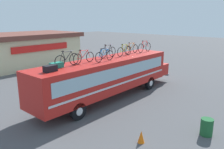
{
  "coord_description": "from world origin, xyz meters",
  "views": [
    {
      "loc": [
        -11.31,
        -10.34,
        5.63
      ],
      "look_at": [
        0.56,
        0.0,
        1.68
      ],
      "focal_mm": 36.22,
      "sensor_mm": 36.0,
      "label": 1
    }
  ],
  "objects": [
    {
      "name": "trash_bin",
      "position": [
        -0.63,
        -7.2,
        0.43
      ],
      "size": [
        0.6,
        0.6,
        0.86
      ],
      "primitive_type": "cylinder",
      "color": "#1E592D",
      "rests_on": "ground"
    },
    {
      "name": "ground_plane",
      "position": [
        0.0,
        0.0,
        0.0
      ],
      "size": [
        120.0,
        120.0,
        0.0
      ],
      "primitive_type": "plane",
      "color": "#4C4C4F"
    },
    {
      "name": "rooftop_bicycle_3",
      "position": [
        -0.67,
        -0.42,
        3.24
      ],
      "size": [
        1.73,
        0.44,
        0.87
      ],
      "color": "black",
      "rests_on": "bus"
    },
    {
      "name": "rooftop_bicycle_7",
      "position": [
        4.59,
        -0.08,
        3.28
      ],
      "size": [
        1.83,
        0.44,
        0.98
      ],
      "color": "black",
      "rests_on": "bus"
    },
    {
      "name": "rooftop_bicycle_2",
      "position": [
        -1.97,
        0.14,
        3.25
      ],
      "size": [
        1.71,
        0.44,
        0.88
      ],
      "color": "black",
      "rests_on": "bus"
    },
    {
      "name": "rooftop_bicycle_6",
      "position": [
        3.23,
        0.29,
        3.25
      ],
      "size": [
        1.76,
        0.44,
        0.9
      ],
      "color": "black",
      "rests_on": "bus"
    },
    {
      "name": "rooftop_bicycle_4",
      "position": [
        0.58,
        0.42,
        3.27
      ],
      "size": [
        1.69,
        0.44,
        0.96
      ],
      "color": "black",
      "rests_on": "bus"
    },
    {
      "name": "luggage_bag_1",
      "position": [
        -4.72,
        -0.29,
        3.05
      ],
      "size": [
        0.7,
        0.37,
        0.34
      ],
      "primitive_type": "cube",
      "color": "black",
      "rests_on": "bus"
    },
    {
      "name": "roadside_building",
      "position": [
        2.5,
        15.78,
        1.96
      ],
      "size": [
        12.44,
        7.67,
        3.85
      ],
      "color": "beige",
      "rests_on": "ground"
    },
    {
      "name": "bus",
      "position": [
        0.26,
        0.0,
        1.74
      ],
      "size": [
        13.02,
        2.51,
        2.88
      ],
      "color": "red",
      "rests_on": "ground"
    },
    {
      "name": "rooftop_bicycle_5",
      "position": [
        1.96,
        -0.01,
        3.26
      ],
      "size": [
        1.67,
        0.44,
        0.91
      ],
      "color": "black",
      "rests_on": "bus"
    },
    {
      "name": "luggage_bag_2",
      "position": [
        -3.94,
        0.26,
        3.03
      ],
      "size": [
        0.73,
        0.43,
        0.3
      ],
      "primitive_type": "cube",
      "color": "#1E7F66",
      "rests_on": "bus"
    },
    {
      "name": "rooftop_bicycle_1",
      "position": [
        -3.25,
        0.16,
        3.27
      ],
      "size": [
        1.75,
        0.44,
        0.94
      ],
      "color": "black",
      "rests_on": "bus"
    },
    {
      "name": "traffic_cone",
      "position": [
        -3.33,
        -5.18,
        0.3
      ],
      "size": [
        0.32,
        0.32,
        0.59
      ],
      "primitive_type": "cone",
      "color": "orange",
      "rests_on": "ground"
    }
  ]
}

